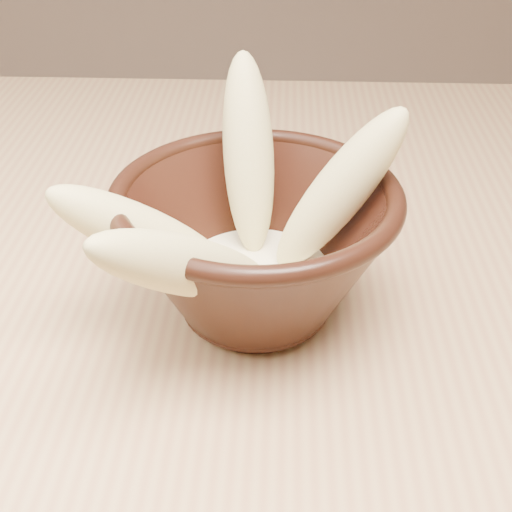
% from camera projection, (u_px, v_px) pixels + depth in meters
% --- Properties ---
extents(table, '(1.20, 0.80, 0.75)m').
position_uv_depth(table, '(360.00, 293.00, 0.73)').
color(table, tan).
rests_on(table, ground).
extents(bowl, '(0.22, 0.22, 0.12)m').
position_uv_depth(bowl, '(256.00, 245.00, 0.54)').
color(bowl, black).
rests_on(bowl, table).
extents(milk_puddle, '(0.12, 0.12, 0.02)m').
position_uv_depth(milk_puddle, '(256.00, 276.00, 0.55)').
color(milk_puddle, '#FCF3CA').
rests_on(milk_puddle, bowl).
extents(banana_upright, '(0.06, 0.10, 0.16)m').
position_uv_depth(banana_upright, '(249.00, 154.00, 0.56)').
color(banana_upright, '#D7CE7F').
rests_on(banana_upright, bowl).
extents(banana_left, '(0.15, 0.09, 0.12)m').
position_uv_depth(banana_left, '(145.00, 235.00, 0.51)').
color(banana_left, '#D7CE7F').
rests_on(banana_left, bowl).
extents(banana_right, '(0.12, 0.05, 0.15)m').
position_uv_depth(banana_right, '(339.00, 191.00, 0.52)').
color(banana_right, '#D7CE7F').
rests_on(banana_right, bowl).
extents(banana_front, '(0.14, 0.16, 0.14)m').
position_uv_depth(banana_front, '(190.00, 266.00, 0.46)').
color(banana_front, '#D7CE7F').
rests_on(banana_front, bowl).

